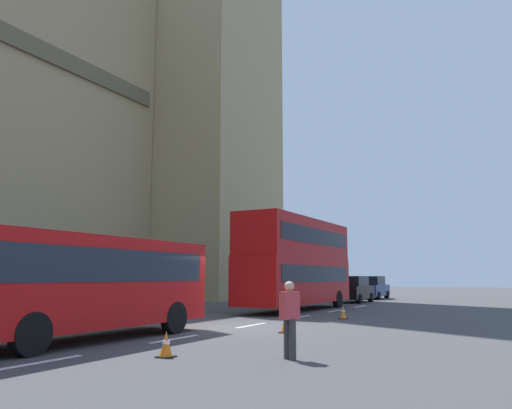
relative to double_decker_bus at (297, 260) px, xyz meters
The scene contains 9 objects.
ground_plane 10.34m from the double_decker_bus, 168.46° to the right, with size 160.00×160.00×0.00m, color #424244.
lane_centre_marking 9.46m from the double_decker_bus, 167.29° to the right, with size 29.80×0.16×0.01m.
double_decker_bus is the anchor object (origin of this frame).
sedan_lead 9.74m from the double_decker_bus, ahead, with size 4.40×1.86×1.85m.
sedan_trailing 16.06m from the double_decker_bus, ahead, with size 4.40×1.86×1.85m.
traffic_cone_west 16.86m from the double_decker_bus, 166.53° to the right, with size 0.36×0.36×0.58m.
traffic_cone_middle 11.53m from the double_decker_bus, 158.39° to the right, with size 0.36×0.36×0.58m.
traffic_cone_east 6.40m from the double_decker_bus, 137.17° to the right, with size 0.36×0.36×0.58m.
pedestrian_near_cones 16.60m from the double_decker_bus, 156.96° to the right, with size 0.47×0.41×1.69m.
Camera 1 is at (-15.67, -9.15, 1.78)m, focal length 35.16 mm.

